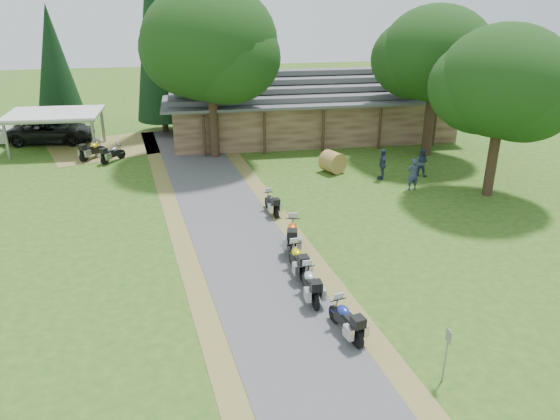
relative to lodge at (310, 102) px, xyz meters
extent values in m
plane|color=#2A4E16|center=(-6.00, -24.00, -2.45)|extent=(120.00, 120.00, 0.00)
plane|color=#4B4B4D|center=(-6.50, -20.00, -2.45)|extent=(51.95, 51.95, 0.00)
imported|color=white|center=(-22.27, 1.10, -1.51)|extent=(3.49, 6.02, 1.88)
imported|color=black|center=(-18.75, 0.83, -1.22)|extent=(3.36, 6.67, 2.46)
imported|color=#2A3651|center=(3.29, -12.40, -1.37)|extent=(0.64, 0.47, 2.17)
imported|color=#2A3651|center=(4.69, -10.24, -1.44)|extent=(0.71, 0.69, 2.02)
imported|color=#2A3651|center=(2.19, -10.42, -1.36)|extent=(0.56, 0.70, 2.18)
cylinder|color=olive|center=(-0.39, -8.76, -1.80)|extent=(1.71, 1.66, 1.30)
cone|color=black|center=(-10.79, 2.34, 5.01)|extent=(3.98, 3.98, 14.92)
cone|color=black|center=(-18.92, 5.56, 2.19)|extent=(3.58, 3.58, 9.29)
camera|label=1|loc=(-8.62, -39.57, 8.71)|focal=35.00mm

